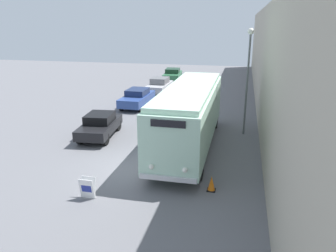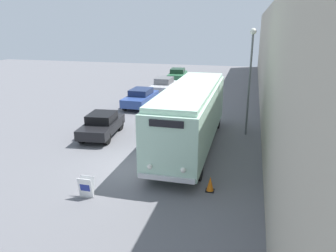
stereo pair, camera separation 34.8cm
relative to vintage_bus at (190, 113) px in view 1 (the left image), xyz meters
name	(u,v)px [view 1 (the left image)]	position (x,y,z in m)	size (l,w,h in m)	color
ground_plane	(138,169)	(-1.90, -3.33, -1.94)	(80.00, 80.00, 0.00)	slate
building_wall_right	(264,65)	(3.99, 6.67, 1.91)	(0.30, 60.00, 7.68)	#B2A893
vintage_bus	(190,113)	(0.00, 0.00, 0.00)	(2.48, 10.57, 3.42)	black
sign_board	(88,188)	(-2.96, -6.35, -1.52)	(0.59, 0.33, 0.86)	gray
streetlamp	(248,67)	(2.92, 2.99, 2.16)	(0.36, 0.36, 6.31)	#595E60
parked_car_near	(100,125)	(-5.52, 0.53, -1.20)	(2.15, 4.19, 1.42)	black
parked_car_mid	(137,98)	(-5.67, 8.21, -1.20)	(1.86, 4.57, 1.43)	black
parked_car_far	(160,85)	(-5.22, 13.88, -1.19)	(1.87, 4.36, 1.49)	black
parked_car_distant	(173,74)	(-5.52, 21.28, -1.21)	(2.22, 4.63, 1.41)	black
traffic_cone	(211,183)	(1.70, -4.65, -1.62)	(0.36, 0.36, 0.64)	black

